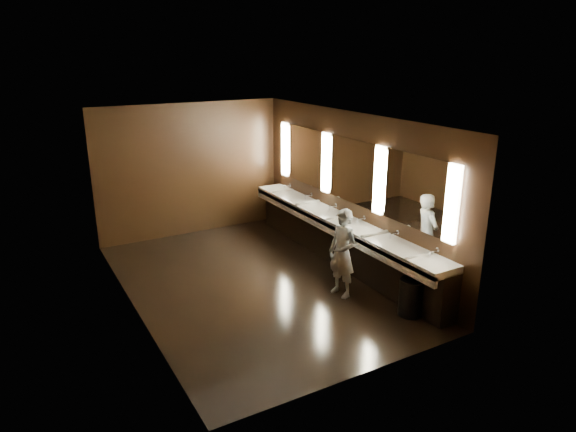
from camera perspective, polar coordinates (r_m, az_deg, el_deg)
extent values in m
plane|color=black|center=(8.91, -3.79, -7.45)|extent=(6.00, 6.00, 0.00)
cube|color=#2D2D2B|center=(8.11, -4.20, 10.70)|extent=(4.00, 6.00, 0.02)
cube|color=black|center=(11.10, -10.80, 5.07)|extent=(4.00, 0.02, 2.80)
cube|color=black|center=(6.01, 8.69, -6.02)|extent=(4.00, 0.02, 2.80)
cube|color=black|center=(7.80, -17.32, -0.97)|extent=(0.02, 6.00, 2.80)
cube|color=black|center=(9.41, 7.04, 2.94)|extent=(0.02, 6.00, 2.80)
cube|color=black|center=(9.61, 5.95, -2.93)|extent=(0.36, 5.40, 0.81)
cube|color=white|center=(9.41, 5.57, -0.51)|extent=(0.55, 5.40, 0.12)
cube|color=white|center=(9.31, 4.32, -1.21)|extent=(0.06, 5.40, 0.18)
cylinder|color=silver|center=(7.91, 15.91, -3.71)|extent=(0.18, 0.04, 0.04)
cylinder|color=silver|center=(8.50, 11.74, -1.86)|extent=(0.18, 0.04, 0.04)
cylinder|color=silver|center=(9.14, 8.13, -0.25)|extent=(0.18, 0.04, 0.04)
cylinder|color=silver|center=(9.81, 5.01, 1.15)|extent=(0.18, 0.04, 0.04)
cylinder|color=silver|center=(10.52, 2.29, 2.36)|extent=(0.18, 0.04, 0.04)
cylinder|color=silver|center=(11.25, -0.08, 3.41)|extent=(0.18, 0.04, 0.04)
cube|color=white|center=(7.59, 17.78, 1.25)|extent=(0.06, 0.22, 1.15)
cube|color=white|center=(8.13, 13.76, 2.70)|extent=(0.03, 1.32, 1.15)
cube|color=white|center=(8.70, 10.11, 3.92)|extent=(0.06, 0.23, 1.15)
cube|color=white|center=(9.32, 7.05, 5.00)|extent=(0.03, 1.32, 1.15)
cube|color=white|center=(9.95, 4.23, 5.92)|extent=(0.06, 0.23, 1.15)
cube|color=white|center=(10.61, 1.88, 6.72)|extent=(0.03, 1.32, 1.15)
cube|color=white|center=(11.28, -0.33, 7.41)|extent=(0.06, 0.22, 1.15)
imported|color=#95BBDF|center=(8.26, 6.08, -4.13)|extent=(0.45, 0.59, 1.45)
cylinder|color=black|center=(8.01, 13.52, -8.76)|extent=(0.46, 0.46, 0.58)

